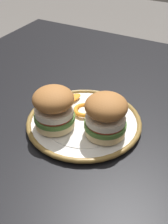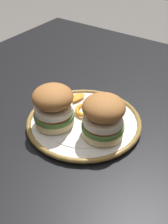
{
  "view_description": "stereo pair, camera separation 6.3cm",
  "coord_description": "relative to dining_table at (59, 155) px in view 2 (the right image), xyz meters",
  "views": [
    {
      "loc": [
        -0.46,
        -0.32,
        1.23
      ],
      "look_at": [
        0.04,
        -0.05,
        0.82
      ],
      "focal_mm": 46.69,
      "sensor_mm": 36.0,
      "label": 1
    },
    {
      "loc": [
        -0.42,
        -0.37,
        1.23
      ],
      "look_at": [
        0.04,
        -0.05,
        0.82
      ],
      "focal_mm": 46.69,
      "sensor_mm": 36.0,
      "label": 2
    }
  ],
  "objects": [
    {
      "name": "dining_table",
      "position": [
        0.0,
        0.0,
        0.0
      ],
      "size": [
        1.28,
        1.03,
        0.78
      ],
      "color": "black",
      "rests_on": "ground"
    },
    {
      "name": "dinner_plate",
      "position": [
        0.04,
        -0.05,
        0.11
      ],
      "size": [
        0.28,
        0.28,
        0.02
      ],
      "color": "white",
      "rests_on": "dining_table"
    },
    {
      "name": "sandwich_half_left",
      "position": [
        0.02,
        -0.12,
        0.17
      ],
      "size": [
        0.12,
        0.12,
        0.1
      ],
      "color": "beige",
      "rests_on": "dinner_plate"
    },
    {
      "name": "sandwich_half_right",
      "position": [
        -0.01,
        -0.0,
        0.17
      ],
      "size": [
        0.13,
        0.13,
        0.1
      ],
      "color": "beige",
      "rests_on": "dinner_plate"
    },
    {
      "name": "orange_peel_curled",
      "position": [
        0.07,
        -0.04,
        0.12
      ],
      "size": [
        0.08,
        0.08,
        0.01
      ],
      "color": "orange",
      "rests_on": "dinner_plate"
    },
    {
      "name": "orange_peel_strip_long",
      "position": [
        0.14,
        -0.05,
        0.12
      ],
      "size": [
        0.07,
        0.05,
        0.01
      ],
      "color": "orange",
      "rests_on": "dinner_plate"
    },
    {
      "name": "orange_peel_strip_short",
      "position": [
        0.1,
        0.02,
        0.12
      ],
      "size": [
        0.07,
        0.05,
        0.01
      ],
      "color": "orange",
      "rests_on": "dinner_plate"
    }
  ]
}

